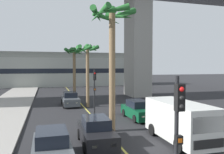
# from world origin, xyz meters

# --- Properties ---
(lane_stripe_center) EXTENTS (0.14, 56.00, 0.01)m
(lane_stripe_center) POSITION_xyz_m (0.00, 24.00, 0.00)
(lane_stripe_center) COLOR #DBCC4C
(lane_stripe_center) RESTS_ON ground
(pier_building_backdrop) EXTENTS (39.62, 8.04, 7.49)m
(pier_building_backdrop) POSITION_xyz_m (0.00, 54.36, 3.69)
(pier_building_backdrop) COLOR #ADB2A8
(pier_building_backdrop) RESTS_ON ground
(car_queue_front) EXTENTS (1.90, 4.14, 1.56)m
(car_queue_front) POSITION_xyz_m (-1.22, 12.99, 0.72)
(car_queue_front) COLOR black
(car_queue_front) RESTS_ON ground
(car_queue_second) EXTENTS (1.87, 4.12, 1.56)m
(car_queue_second) POSITION_xyz_m (-3.71, 10.97, 0.72)
(car_queue_second) COLOR #4C5156
(car_queue_second) RESTS_ON ground
(car_queue_third) EXTENTS (1.89, 4.13, 1.56)m
(car_queue_third) POSITION_xyz_m (3.56, 18.42, 0.72)
(car_queue_third) COLOR #0C4728
(car_queue_third) RESTS_ON ground
(car_queue_fourth) EXTENTS (1.85, 4.11, 1.56)m
(car_queue_fourth) POSITION_xyz_m (-1.36, 26.45, 0.72)
(car_queue_fourth) COLOR #4C5156
(car_queue_fourth) RESTS_ON ground
(delivery_van) EXTENTS (2.18, 5.26, 2.36)m
(delivery_van) POSITION_xyz_m (3.59, 12.13, 1.29)
(delivery_van) COLOR silver
(delivery_van) RESTS_ON ground
(traffic_light_median_near) EXTENTS (0.24, 0.37, 4.20)m
(traffic_light_median_near) POSITION_xyz_m (-0.33, 6.00, 2.71)
(traffic_light_median_near) COLOR black
(traffic_light_median_near) RESTS_ON ground
(traffic_light_median_far) EXTENTS (0.24, 0.37, 4.20)m
(traffic_light_median_far) POSITION_xyz_m (0.24, 20.61, 2.71)
(traffic_light_median_far) COLOR black
(traffic_light_median_far) RESTS_ON ground
(palm_tree_near_median) EXTENTS (2.91, 2.97, 7.12)m
(palm_tree_near_median) POSITION_xyz_m (-0.12, 32.96, 5.62)
(palm_tree_near_median) COLOR brown
(palm_tree_near_median) RESTS_ON ground
(palm_tree_mid_median) EXTENTS (3.28, 3.32, 8.53)m
(palm_tree_mid_median) POSITION_xyz_m (0.42, 15.41, 6.71)
(palm_tree_mid_median) COLOR brown
(palm_tree_mid_median) RESTS_ON ground
(palm_tree_far_median) EXTENTS (2.56, 2.67, 6.90)m
(palm_tree_far_median) POSITION_xyz_m (0.43, 25.26, 5.48)
(palm_tree_far_median) COLOR brown
(palm_tree_far_median) RESTS_ON ground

